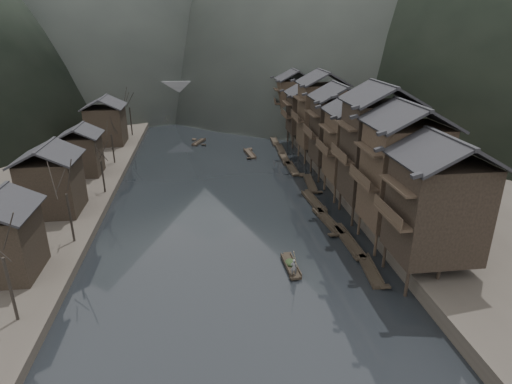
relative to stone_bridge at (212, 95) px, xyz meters
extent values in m
plane|color=black|center=(0.00, -72.00, -5.11)|extent=(300.00, 300.00, 0.00)
cube|color=#2D2823|center=(35.00, -32.00, -4.21)|extent=(40.00, 200.00, 1.80)
cube|color=#2D2823|center=(-35.00, -32.00, -4.51)|extent=(40.00, 200.00, 1.20)
cylinder|color=black|center=(14.20, -82.40, -3.81)|extent=(0.30, 0.30, 2.90)
cylinder|color=black|center=(14.20, -77.60, -3.81)|extent=(0.30, 0.30, 2.90)
cylinder|color=black|center=(16.95, -82.40, -3.81)|extent=(0.30, 0.30, 2.90)
cylinder|color=black|center=(16.95, -77.60, -3.81)|extent=(0.30, 0.30, 2.90)
cube|color=black|center=(17.30, -80.00, 1.83)|extent=(7.00, 6.00, 8.67)
cube|color=black|center=(13.30, -80.00, 1.39)|extent=(1.20, 5.70, 0.25)
cylinder|color=black|center=(14.20, -75.40, -3.81)|extent=(0.30, 0.30, 2.90)
cylinder|color=black|center=(14.20, -70.60, -3.81)|extent=(0.30, 0.30, 2.90)
cylinder|color=black|center=(16.95, -75.40, -3.81)|extent=(0.30, 0.30, 2.90)
cylinder|color=black|center=(16.95, -70.60, -3.81)|extent=(0.30, 0.30, 2.90)
cube|color=black|center=(17.30, -73.00, 2.59)|extent=(7.00, 6.00, 10.20)
cube|color=black|center=(13.30, -73.00, 2.08)|extent=(1.20, 5.70, 0.25)
cylinder|color=black|center=(14.20, -68.40, -3.81)|extent=(0.30, 0.30, 2.90)
cylinder|color=black|center=(14.20, -63.60, -3.81)|extent=(0.30, 0.30, 2.90)
cylinder|color=black|center=(16.95, -68.40, -3.81)|extent=(0.30, 0.30, 2.90)
cylinder|color=black|center=(16.95, -63.60, -3.81)|extent=(0.30, 0.30, 2.90)
cube|color=black|center=(17.30, -66.00, 3.09)|extent=(7.00, 6.00, 11.21)
cube|color=black|center=(13.30, -66.00, 2.53)|extent=(1.20, 5.70, 0.25)
cylinder|color=black|center=(14.20, -61.40, -3.81)|extent=(0.30, 0.30, 2.90)
cylinder|color=black|center=(14.20, -56.60, -3.81)|extent=(0.30, 0.30, 2.90)
cylinder|color=black|center=(16.95, -61.40, -3.81)|extent=(0.30, 0.30, 2.90)
cylinder|color=black|center=(16.95, -56.60, -3.81)|extent=(0.30, 0.30, 2.90)
cube|color=black|center=(17.30, -59.00, 1.86)|extent=(7.00, 6.00, 8.75)
cube|color=black|center=(13.30, -59.00, 1.43)|extent=(1.20, 5.70, 0.25)
cylinder|color=black|center=(14.20, -53.40, -3.81)|extent=(0.30, 0.30, 2.90)
cylinder|color=black|center=(14.20, -48.60, -3.81)|extent=(0.30, 0.30, 2.90)
cylinder|color=black|center=(16.95, -53.40, -3.81)|extent=(0.30, 0.30, 2.90)
cylinder|color=black|center=(16.95, -48.60, -3.81)|extent=(0.30, 0.30, 2.90)
cube|color=black|center=(17.30, -51.00, 2.11)|extent=(7.00, 6.00, 9.25)
cube|color=black|center=(13.30, -51.00, 1.65)|extent=(1.20, 5.70, 0.25)
cylinder|color=black|center=(14.20, -44.40, -3.81)|extent=(0.30, 0.30, 2.90)
cylinder|color=black|center=(14.20, -39.60, -3.81)|extent=(0.30, 0.30, 2.90)
cylinder|color=black|center=(16.95, -44.40, -3.81)|extent=(0.30, 0.30, 2.90)
cylinder|color=black|center=(16.95, -39.60, -3.81)|extent=(0.30, 0.30, 2.90)
cube|color=black|center=(17.30, -42.00, 2.60)|extent=(7.00, 6.00, 10.23)
cube|color=black|center=(13.30, -42.00, 2.09)|extent=(1.20, 5.70, 0.25)
cylinder|color=black|center=(14.20, -34.40, -3.81)|extent=(0.30, 0.30, 2.90)
cylinder|color=black|center=(14.20, -29.60, -3.81)|extent=(0.30, 0.30, 2.90)
cylinder|color=black|center=(16.95, -34.40, -3.81)|extent=(0.30, 0.30, 2.90)
cylinder|color=black|center=(16.95, -29.60, -3.81)|extent=(0.30, 0.30, 2.90)
cube|color=black|center=(17.30, -32.00, 1.04)|extent=(7.00, 6.00, 7.10)
cube|color=black|center=(13.30, -32.00, 0.69)|extent=(1.20, 5.70, 0.25)
cylinder|color=black|center=(14.20, -22.40, -3.81)|extent=(0.30, 0.30, 2.90)
cylinder|color=black|center=(14.20, -17.60, -3.81)|extent=(0.30, 0.30, 2.90)
cylinder|color=black|center=(16.95, -22.40, -3.81)|extent=(0.30, 0.30, 2.90)
cylinder|color=black|center=(16.95, -17.60, -3.81)|extent=(0.30, 0.30, 2.90)
cube|color=black|center=(17.30, -20.00, 1.66)|extent=(7.00, 6.00, 8.34)
cube|color=black|center=(13.30, -20.00, 1.24)|extent=(1.20, 5.70, 0.25)
cube|color=black|center=(-20.50, -76.00, -0.91)|extent=(5.50, 5.50, 6.00)
cube|color=black|center=(-20.50, -62.00, -0.66)|extent=(6.00, 6.00, 6.50)
cube|color=black|center=(-20.50, -48.00, -1.01)|extent=(5.00, 5.00, 5.80)
cube|color=black|center=(-20.50, -30.00, -0.51)|extent=(6.50, 6.50, 6.80)
cylinder|color=black|center=(-17.00, -82.88, -1.22)|extent=(0.24, 0.24, 5.38)
cylinder|color=black|center=(-17.00, -70.19, -1.27)|extent=(0.24, 0.24, 5.27)
cylinder|color=black|center=(-17.00, -56.13, -1.73)|extent=(0.24, 0.24, 4.36)
cylinder|color=black|center=(-17.00, -42.67, -1.58)|extent=(0.24, 0.24, 4.66)
cylinder|color=black|center=(-17.00, -23.84, -1.12)|extent=(0.24, 0.24, 5.59)
cube|color=black|center=(12.61, -78.29, -4.96)|extent=(1.67, 5.98, 0.30)
cube|color=black|center=(12.61, -78.29, -4.78)|extent=(1.72, 5.87, 0.10)
cube|color=black|center=(12.33, -75.47, -4.82)|extent=(1.00, 0.82, 0.32)
cube|color=black|center=(12.89, -81.10, -4.82)|extent=(1.00, 0.82, 0.32)
cube|color=black|center=(12.45, -72.43, -4.96)|extent=(1.28, 7.71, 0.30)
cube|color=black|center=(12.45, -72.43, -4.78)|extent=(1.34, 7.56, 0.10)
cube|color=black|center=(12.54, -68.75, -4.82)|extent=(0.96, 0.96, 0.37)
cube|color=black|center=(12.36, -76.12, -4.82)|extent=(0.96, 0.96, 0.37)
cube|color=black|center=(11.65, -67.18, -4.96)|extent=(1.95, 7.55, 0.30)
cube|color=black|center=(11.65, -67.18, -4.78)|extent=(1.99, 7.41, 0.10)
cube|color=black|center=(12.06, -63.62, -4.82)|extent=(1.03, 1.02, 0.36)
cube|color=black|center=(11.24, -70.74, -4.82)|extent=(1.03, 1.02, 0.36)
cube|color=black|center=(11.48, -61.18, -4.96)|extent=(1.66, 7.64, 0.30)
cube|color=black|center=(11.48, -61.18, -4.78)|extent=(1.70, 7.50, 0.10)
cube|color=black|center=(11.75, -57.55, -4.82)|extent=(1.00, 0.99, 0.37)
cube|color=black|center=(11.21, -64.81, -4.82)|extent=(1.00, 0.99, 0.37)
cube|color=black|center=(12.71, -54.17, -4.96)|extent=(1.82, 7.77, 0.30)
cube|color=black|center=(12.71, -54.17, -4.78)|extent=(1.86, 7.62, 0.10)
cube|color=black|center=(12.36, -50.49, -4.82)|extent=(1.02, 1.03, 0.37)
cube|color=black|center=(13.06, -57.84, -4.82)|extent=(1.02, 1.03, 0.37)
cube|color=black|center=(11.42, -46.95, -4.96)|extent=(1.15, 7.05, 0.30)
cube|color=black|center=(11.42, -46.95, -4.78)|extent=(1.21, 6.91, 0.10)
cube|color=black|center=(11.40, -43.57, -4.82)|extent=(0.94, 0.87, 0.35)
cube|color=black|center=(11.45, -50.33, -4.82)|extent=(0.94, 0.87, 0.35)
cube|color=black|center=(11.27, -41.68, -4.96)|extent=(1.35, 6.84, 0.30)
cube|color=black|center=(11.27, -41.68, -4.78)|extent=(1.40, 6.70, 0.10)
cube|color=black|center=(11.15, -38.41, -4.82)|extent=(0.96, 0.87, 0.35)
cube|color=black|center=(11.39, -44.94, -4.82)|extent=(0.96, 0.87, 0.35)
cube|color=black|center=(11.61, -35.66, -4.96)|extent=(1.31, 6.62, 0.30)
cube|color=black|center=(11.61, -35.66, -4.78)|extent=(1.36, 6.49, 0.10)
cube|color=black|center=(11.51, -32.50, -4.82)|extent=(0.96, 0.84, 0.34)
cube|color=black|center=(11.71, -38.82, -4.82)|extent=(0.96, 0.84, 0.34)
cube|color=black|center=(11.56, -29.02, -4.96)|extent=(1.46, 7.44, 0.30)
cube|color=black|center=(11.56, -29.02, -4.78)|extent=(1.51, 7.29, 0.10)
cube|color=black|center=(11.38, -25.47, -4.82)|extent=(0.98, 0.95, 0.36)
cube|color=black|center=(11.73, -32.56, -4.82)|extent=(0.98, 0.95, 0.36)
cube|color=black|center=(12.63, -23.15, -4.96)|extent=(1.99, 7.11, 0.30)
cube|color=black|center=(12.63, -23.15, -4.78)|extent=(2.02, 6.98, 0.10)
cube|color=black|center=(12.20, -19.81, -4.82)|extent=(1.04, 0.97, 0.35)
cube|color=black|center=(13.06, -26.50, -4.82)|extent=(1.04, 0.97, 0.35)
cube|color=black|center=(12.76, -19.13, -4.96)|extent=(1.26, 7.40, 0.30)
cube|color=black|center=(12.76, -19.13, -4.78)|extent=(1.31, 7.25, 0.10)
cube|color=black|center=(12.83, -15.59, -4.82)|extent=(0.95, 0.92, 0.36)
cube|color=black|center=(12.68, -22.67, -4.82)|extent=(0.95, 0.92, 0.36)
cube|color=black|center=(5.62, -37.62, -4.96)|extent=(1.76, 6.03, 0.30)
cube|color=black|center=(5.62, -37.62, -4.78)|extent=(1.80, 5.92, 0.10)
cube|color=black|center=(5.99, -34.79, -4.82)|extent=(0.94, 0.84, 0.32)
cube|color=black|center=(5.25, -40.45, -4.82)|extent=(0.94, 0.84, 0.32)
cube|color=black|center=(-3.51, -28.30, -4.96)|extent=(2.88, 4.87, 0.30)
cube|color=black|center=(-3.51, -28.30, -4.78)|extent=(2.88, 4.80, 0.10)
cube|color=black|center=(-4.46, -26.16, -4.82)|extent=(1.02, 0.90, 0.30)
cube|color=black|center=(-2.57, -30.45, -4.82)|extent=(1.02, 0.90, 0.30)
cube|color=black|center=(-2.41, -11.77, -4.96)|extent=(3.65, 4.12, 0.30)
cube|color=black|center=(-2.41, -11.77, -4.78)|extent=(3.63, 4.08, 0.10)
cube|color=black|center=(-1.02, -10.10, -4.82)|extent=(1.02, 0.98, 0.29)
cube|color=black|center=(-3.79, -13.45, -4.82)|extent=(1.02, 0.98, 0.29)
cube|color=black|center=(3.16, -0.77, -4.96)|extent=(3.93, 4.60, 0.30)
cube|color=black|center=(3.16, -0.77, -4.78)|extent=(3.90, 4.56, 0.10)
cube|color=black|center=(4.67, 1.14, -4.82)|extent=(1.06, 1.02, 0.30)
cube|color=black|center=(1.65, -2.69, -4.82)|extent=(1.06, 1.02, 0.30)
cube|color=#4C4C4F|center=(0.00, 0.00, 2.09)|extent=(40.00, 6.00, 1.60)
cube|color=#4C4C4F|center=(0.00, -2.70, 3.39)|extent=(40.00, 0.50, 1.00)
cube|color=#4C4C4F|center=(0.00, 2.70, 3.39)|extent=(40.00, 0.50, 1.00)
cube|color=#4C4C4F|center=(-14.00, 0.00, -1.91)|extent=(3.20, 6.00, 6.40)
cube|color=#4C4C4F|center=(-4.50, 0.00, -1.91)|extent=(3.20, 6.00, 6.40)
cube|color=#4C4C4F|center=(4.50, 0.00, -1.91)|extent=(3.20, 6.00, 6.40)
cube|color=#4C4C4F|center=(14.00, 0.00, -1.91)|extent=(3.20, 6.00, 6.40)
cube|color=black|center=(5.28, -76.61, -4.96)|extent=(1.19, 4.51, 0.30)
cube|color=black|center=(5.28, -76.61, -4.78)|extent=(1.23, 4.42, 0.10)
cube|color=black|center=(5.39, -74.47, -4.82)|extent=(0.85, 0.60, 0.29)
cube|color=black|center=(5.18, -78.75, -4.82)|extent=(0.85, 0.60, 0.29)
ellipsoid|color=black|center=(5.29, -76.39, -4.36)|extent=(1.07, 1.40, 0.64)
imported|color=#4F5052|center=(5.20, -78.31, -3.83)|extent=(0.68, 0.51, 1.70)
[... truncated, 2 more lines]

